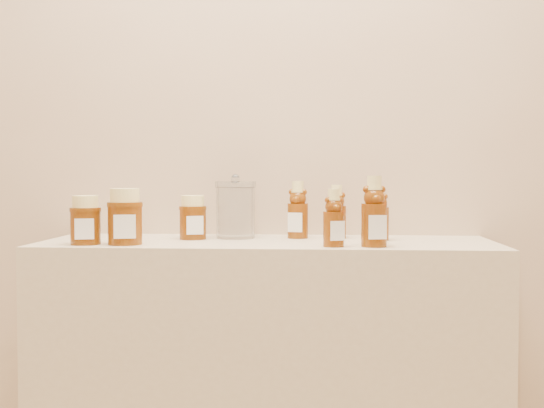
# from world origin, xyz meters

# --- Properties ---
(wall_back) EXTENTS (3.50, 0.02, 2.70)m
(wall_back) POSITION_xyz_m (0.00, 1.75, 1.35)
(wall_back) COLOR tan
(wall_back) RESTS_ON ground
(display_table) EXTENTS (1.20, 0.40, 0.90)m
(display_table) POSITION_xyz_m (0.00, 1.55, 0.45)
(display_table) COLOR #C0AE8C
(display_table) RESTS_ON ground
(bear_bottle_back_left) EXTENTS (0.07, 0.07, 0.18)m
(bear_bottle_back_left) POSITION_xyz_m (0.08, 1.64, 0.99)
(bear_bottle_back_left) COLOR #592707
(bear_bottle_back_left) RESTS_ON display_table
(bear_bottle_back_mid) EXTENTS (0.06, 0.06, 0.17)m
(bear_bottle_back_mid) POSITION_xyz_m (0.18, 1.64, 0.98)
(bear_bottle_back_mid) COLOR #592707
(bear_bottle_back_mid) RESTS_ON display_table
(bear_bottle_back_right) EXTENTS (0.07, 0.07, 0.17)m
(bear_bottle_back_right) POSITION_xyz_m (0.30, 1.59, 0.98)
(bear_bottle_back_right) COLOR #592707
(bear_bottle_back_right) RESTS_ON display_table
(bear_bottle_front_left) EXTENTS (0.07, 0.07, 0.16)m
(bear_bottle_front_left) POSITION_xyz_m (0.17, 1.42, 0.98)
(bear_bottle_front_left) COLOR #592707
(bear_bottle_front_left) RESTS_ON display_table
(bear_bottle_front_right) EXTENTS (0.08, 0.08, 0.20)m
(bear_bottle_front_right) POSITION_xyz_m (0.27, 1.42, 1.00)
(bear_bottle_front_right) COLOR #592707
(bear_bottle_front_right) RESTS_ON display_table
(honey_jar_left) EXTENTS (0.10, 0.10, 0.12)m
(honey_jar_left) POSITION_xyz_m (-0.45, 1.43, 0.96)
(honey_jar_left) COLOR #592707
(honey_jar_left) RESTS_ON display_table
(honey_jar_back) EXTENTS (0.10, 0.10, 0.12)m
(honey_jar_back) POSITION_xyz_m (-0.21, 1.59, 0.96)
(honey_jar_back) COLOR #592707
(honey_jar_back) RESTS_ON display_table
(honey_jar_front) EXTENTS (0.11, 0.11, 0.14)m
(honey_jar_front) POSITION_xyz_m (-0.35, 1.44, 0.97)
(honey_jar_front) COLOR #592707
(honey_jar_front) RESTS_ON display_table
(glass_canister) EXTENTS (0.12, 0.12, 0.17)m
(glass_canister) POSITION_xyz_m (-0.10, 1.62, 0.99)
(glass_canister) COLOR white
(glass_canister) RESTS_ON display_table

